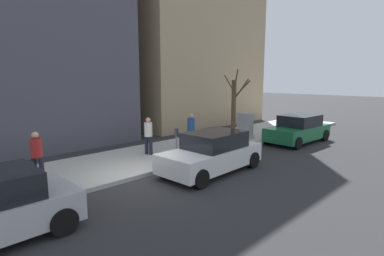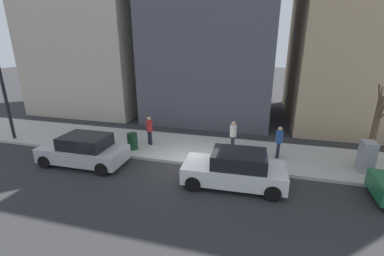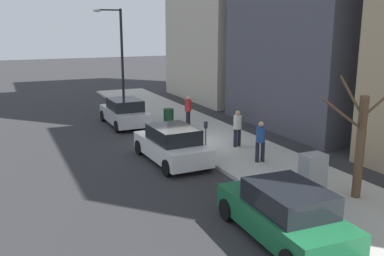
% 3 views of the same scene
% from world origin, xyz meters
% --- Properties ---
extents(ground_plane, '(120.00, 120.00, 0.00)m').
position_xyz_m(ground_plane, '(0.00, 0.00, 0.00)').
color(ground_plane, '#2B2B2D').
extents(sidewalk, '(4.00, 36.00, 0.15)m').
position_xyz_m(sidewalk, '(2.00, 0.00, 0.07)').
color(sidewalk, '#B2AFA8').
rests_on(sidewalk, ground).
extents(parked_car_white, '(2.06, 4.26, 1.52)m').
position_xyz_m(parked_car_white, '(-1.24, -2.28, 0.74)').
color(parked_car_white, white).
rests_on(parked_car_white, ground).
extents(parked_car_silver, '(1.97, 4.22, 1.52)m').
position_xyz_m(parked_car_silver, '(-1.17, 5.10, 0.74)').
color(parked_car_silver, '#B7B7BC').
rests_on(parked_car_silver, ground).
extents(parking_meter, '(0.14, 0.10, 1.35)m').
position_xyz_m(parking_meter, '(0.45, -1.98, 0.98)').
color(parking_meter, slate).
rests_on(parking_meter, sidewalk).
extents(utility_box, '(0.83, 0.61, 1.43)m').
position_xyz_m(utility_box, '(1.30, -7.93, 0.85)').
color(utility_box, '#A8A399').
rests_on(utility_box, sidewalk).
extents(bare_tree, '(2.41, 1.10, 3.89)m').
position_xyz_m(bare_tree, '(2.57, -8.51, 1.95)').
color(bare_tree, brown).
rests_on(bare_tree, sidewalk).
extents(trash_bin, '(0.56, 0.56, 0.90)m').
position_xyz_m(trash_bin, '(0.90, 3.56, 0.60)').
color(trash_bin, '#14381E').
rests_on(trash_bin, sidewalk).
extents(pedestrian_near_meter, '(0.40, 0.36, 1.66)m').
position_xyz_m(pedestrian_near_meter, '(1.82, -4.15, 1.09)').
color(pedestrian_near_meter, '#1E1E2D').
rests_on(pedestrian_near_meter, sidewalk).
extents(pedestrian_midblock, '(0.39, 0.36, 1.66)m').
position_xyz_m(pedestrian_midblock, '(2.13, -1.81, 1.09)').
color(pedestrian_midblock, '#1E1E2D').
rests_on(pedestrian_midblock, sidewalk).
extents(pedestrian_far_corner, '(0.36, 0.36, 1.66)m').
position_xyz_m(pedestrian_far_corner, '(1.79, 2.91, 1.09)').
color(pedestrian_far_corner, '#1E1E2D').
rests_on(pedestrian_far_corner, sidewalk).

